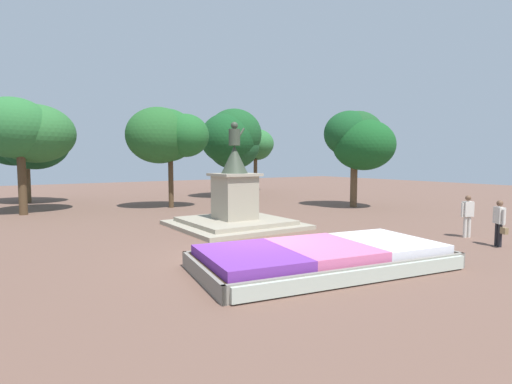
{
  "coord_description": "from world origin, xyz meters",
  "views": [
    {
      "loc": [
        -6.38,
        -9.95,
        3.02
      ],
      "look_at": [
        1.91,
        2.58,
        1.8
      ],
      "focal_mm": 28.0,
      "sensor_mm": 36.0,
      "label": 1
    }
  ],
  "objects_px": {
    "flower_planter": "(323,257)",
    "pedestrian_with_handbag": "(499,221)",
    "statue_monument": "(235,205)",
    "pedestrian_near_planter": "(468,213)"
  },
  "relations": [
    {
      "from": "flower_planter",
      "to": "pedestrian_near_planter",
      "type": "bearing_deg",
      "value": 1.21
    },
    {
      "from": "statue_monument",
      "to": "pedestrian_with_handbag",
      "type": "xyz_separation_m",
      "value": [
        5.56,
        -8.63,
        -0.08
      ]
    },
    {
      "from": "statue_monument",
      "to": "pedestrian_with_handbag",
      "type": "height_order",
      "value": "statue_monument"
    },
    {
      "from": "statue_monument",
      "to": "pedestrian_near_planter",
      "type": "relative_size",
      "value": 3.12
    },
    {
      "from": "flower_planter",
      "to": "pedestrian_with_handbag",
      "type": "xyz_separation_m",
      "value": [
        7.0,
        -1.33,
        0.6
      ]
    },
    {
      "from": "flower_planter",
      "to": "pedestrian_with_handbag",
      "type": "height_order",
      "value": "pedestrian_with_handbag"
    },
    {
      "from": "flower_planter",
      "to": "statue_monument",
      "type": "bearing_deg",
      "value": 78.84
    },
    {
      "from": "flower_planter",
      "to": "pedestrian_near_planter",
      "type": "distance_m",
      "value": 7.73
    },
    {
      "from": "pedestrian_with_handbag",
      "to": "statue_monument",
      "type": "bearing_deg",
      "value": 122.76
    },
    {
      "from": "flower_planter",
      "to": "pedestrian_near_planter",
      "type": "relative_size",
      "value": 4.6
    }
  ]
}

